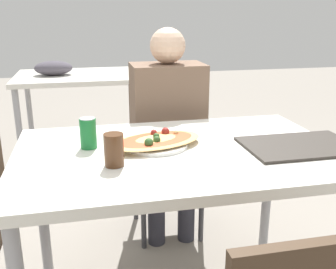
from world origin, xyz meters
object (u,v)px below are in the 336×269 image
Objects in this scene: pizza_main at (156,141)px; soda_can at (88,133)px; chair_far_seated at (164,149)px; dining_table at (179,167)px; drink_glass at (114,150)px; person_seated at (168,120)px.

soda_can is (-0.27, 0.04, 0.04)m from pizza_main.
pizza_main is at bearing 75.52° from chair_far_seated.
soda_can is at bearing 172.33° from pizza_main.
dining_table is 10.41× the size of soda_can.
drink_glass reaches higher than pizza_main.
drink_glass reaches higher than chair_far_seated.
dining_table is 10.86× the size of drink_glass.
pizza_main is 0.26m from drink_glass.
person_seated is at bearing 50.32° from soda_can.
drink_glass is (-0.36, -0.87, 0.33)m from chair_far_seated.
person_seated is (0.09, 0.64, 0.02)m from dining_table.
pizza_main is (-0.08, 0.06, 0.10)m from dining_table.
soda_can is (-0.35, 0.10, 0.14)m from dining_table.
person_seated is at bearing 81.55° from dining_table.
pizza_main is at bearing 72.86° from person_seated.
chair_far_seated is 7.10× the size of soda_can.
pizza_main is at bearing -7.67° from soda_can.
person_seated is 2.75× the size of pizza_main.
drink_glass is at bearing 64.31° from person_seated.
pizza_main is at bearing 143.92° from dining_table.
drink_glass is (-0.36, -0.76, 0.11)m from person_seated.
pizza_main is 3.72× the size of drink_glass.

